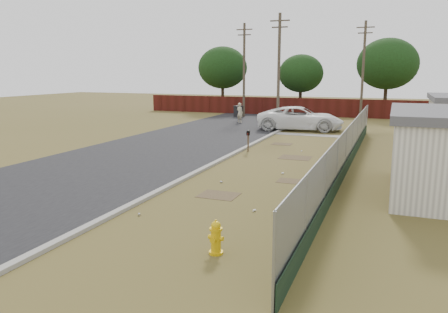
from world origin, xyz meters
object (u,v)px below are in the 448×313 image
at_px(pickup_truck, 300,118).
at_px(pedestrian, 240,113).
at_px(mailbox, 248,135).
at_px(fire_hydrant, 216,238).
at_px(trash_bin, 238,111).

bearing_deg(pickup_truck, pedestrian, 55.24).
bearing_deg(pickup_truck, mailbox, 167.43).
height_order(mailbox, pedestrian, pedestrian).
relative_size(fire_hydrant, trash_bin, 0.80).
distance_m(fire_hydrant, pedestrian, 28.32).
xyz_separation_m(fire_hydrant, pedestrian, (-8.78, 26.92, 0.46)).
xyz_separation_m(pickup_truck, trash_bin, (-7.74, 7.61, -0.33)).
relative_size(fire_hydrant, pickup_truck, 0.14).
bearing_deg(fire_hydrant, pedestrian, 108.06).
distance_m(pickup_truck, trash_bin, 10.86).
height_order(pedestrian, trash_bin, pedestrian).
bearing_deg(pedestrian, mailbox, 132.89).
bearing_deg(fire_hydrant, trash_bin, 108.51).
bearing_deg(pedestrian, trash_bin, -47.16).
relative_size(fire_hydrant, mailbox, 0.73).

